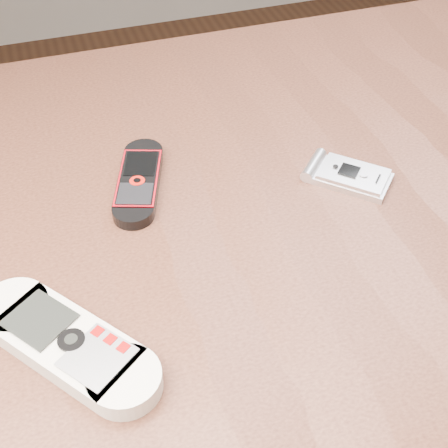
% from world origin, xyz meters
% --- Properties ---
extents(table, '(1.20, 0.80, 0.75)m').
position_xyz_m(table, '(0.00, 0.00, 0.64)').
color(table, black).
rests_on(table, ground).
extents(nokia_white, '(0.15, 0.18, 0.02)m').
position_xyz_m(nokia_white, '(-0.16, -0.09, 0.76)').
color(nokia_white, silver).
rests_on(nokia_white, table).
extents(nokia_black_red, '(0.08, 0.14, 0.01)m').
position_xyz_m(nokia_black_red, '(-0.06, 0.09, 0.76)').
color(nokia_black_red, black).
rests_on(nokia_black_red, table).
extents(motorola_razr, '(0.10, 0.10, 0.01)m').
position_xyz_m(motorola_razr, '(0.15, 0.03, 0.76)').
color(motorola_razr, silver).
rests_on(motorola_razr, table).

